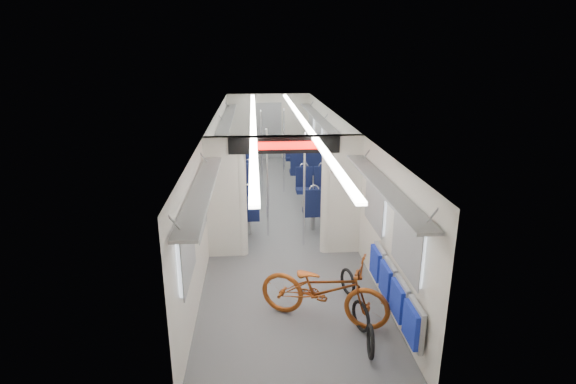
% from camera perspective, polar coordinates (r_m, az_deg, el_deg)
% --- Properties ---
extents(carriage, '(12.00, 12.02, 2.31)m').
position_cam_1_polar(carriage, '(9.99, -1.18, 4.46)').
color(carriage, '#515456').
rests_on(carriage, ground).
extents(bicycle, '(2.02, 1.40, 1.01)m').
position_cam_1_polar(bicycle, '(6.61, 4.57, -12.19)').
color(bicycle, '#954315').
rests_on(bicycle, ground).
extents(flip_bench, '(0.12, 2.14, 0.55)m').
position_cam_1_polar(flip_bench, '(6.58, 13.22, -12.01)').
color(flip_bench, gray).
rests_on(flip_bench, carriage).
extents(bike_hoop_a, '(0.11, 0.45, 0.45)m').
position_cam_1_polar(bike_hoop_a, '(6.15, 10.43, -18.37)').
color(bike_hoop_a, black).
rests_on(bike_hoop_a, ground).
extents(bike_hoop_b, '(0.18, 0.45, 0.45)m').
position_cam_1_polar(bike_hoop_b, '(6.60, 9.23, -15.47)').
color(bike_hoop_b, black).
rests_on(bike_hoop_b, ground).
extents(bike_hoop_c, '(0.18, 0.44, 0.44)m').
position_cam_1_polar(bike_hoop_c, '(7.43, 7.59, -11.39)').
color(bike_hoop_c, black).
rests_on(bike_hoop_c, ground).
extents(seat_bay_near_left, '(0.95, 2.27, 1.16)m').
position_cam_1_polar(seat_bay_near_left, '(10.41, -6.35, -0.42)').
color(seat_bay_near_left, '#0B1133').
rests_on(seat_bay_near_left, ground).
extents(seat_bay_near_right, '(0.89, 1.99, 1.07)m').
position_cam_1_polar(seat_bay_near_right, '(10.53, 3.88, -0.36)').
color(seat_bay_near_right, '#0B1133').
rests_on(seat_bay_near_right, ground).
extents(seat_bay_far_left, '(0.89, 2.00, 1.08)m').
position_cam_1_polar(seat_bay_far_left, '(14.03, -5.90, 4.20)').
color(seat_bay_far_left, '#0B1133').
rests_on(seat_bay_far_left, ground).
extents(seat_bay_far_right, '(0.93, 2.14, 1.12)m').
position_cam_1_polar(seat_bay_far_right, '(13.77, 1.88, 4.10)').
color(seat_bay_far_right, '#0B1133').
rests_on(seat_bay_far_right, ground).
extents(stanchion_near_left, '(0.04, 0.04, 2.30)m').
position_cam_1_polar(stanchion_near_left, '(9.22, -2.63, 1.05)').
color(stanchion_near_left, silver).
rests_on(stanchion_near_left, ground).
extents(stanchion_near_right, '(0.04, 0.04, 2.30)m').
position_cam_1_polar(stanchion_near_right, '(8.76, 2.06, 0.16)').
color(stanchion_near_right, silver).
rests_on(stanchion_near_right, ground).
extents(stanchion_far_left, '(0.04, 0.04, 2.30)m').
position_cam_1_polar(stanchion_far_left, '(11.90, -3.35, 4.85)').
color(stanchion_far_left, silver).
rests_on(stanchion_far_left, ground).
extents(stanchion_far_right, '(0.04, 0.04, 2.30)m').
position_cam_1_polar(stanchion_far_right, '(12.19, -0.54, 5.20)').
color(stanchion_far_right, silver).
rests_on(stanchion_far_right, ground).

